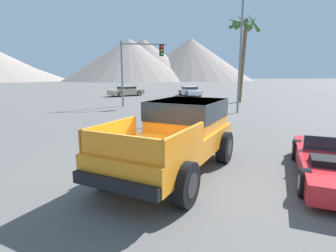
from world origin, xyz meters
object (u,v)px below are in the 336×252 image
Objects in this scene: parked_car_tan at (126,91)px; palm_tree_tall at (243,37)px; street_lamp_post at (241,33)px; traffic_light_main at (140,61)px; parked_car_white at (190,91)px; orange_pickup_truck at (179,131)px.

parked_car_tan is 15.51m from palm_tree_tall.
traffic_light_main is at bearing 142.99° from street_lamp_post.
street_lamp_post is (6.61, -4.99, 1.58)m from traffic_light_main.
parked_car_white is at bearing -126.89° from parked_car_tan.
orange_pickup_truck is 26.64m from parked_car_white.
street_lamp_post reaches higher than palm_tree_tall.
orange_pickup_truck is 1.15× the size of parked_car_tan.
street_lamp_post is 1.13× the size of palm_tree_tall.
parked_car_tan is at bearing 116.44° from street_lamp_post.
palm_tree_tall reaches higher than traffic_light_main.
street_lamp_post is 7.46m from palm_tree_tall.
palm_tree_tall reaches higher than orange_pickup_truck.
orange_pickup_truck is 0.67× the size of palm_tree_tall.
parked_car_white is 12.81m from traffic_light_main.
parked_car_white is (6.08, 25.93, -0.50)m from orange_pickup_truck.
traffic_light_main reaches higher than orange_pickup_truck.
palm_tree_tall is (3.04, -8.71, 5.45)m from parked_car_white.
traffic_light_main is 8.43m from street_lamp_post.
street_lamp_post reaches higher than traffic_light_main.
orange_pickup_truck is at bearing -87.98° from traffic_light_main.
parked_car_white is (8.04, -0.68, -0.02)m from parked_car_tan.
street_lamp_post is at bearing -37.01° from traffic_light_main.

